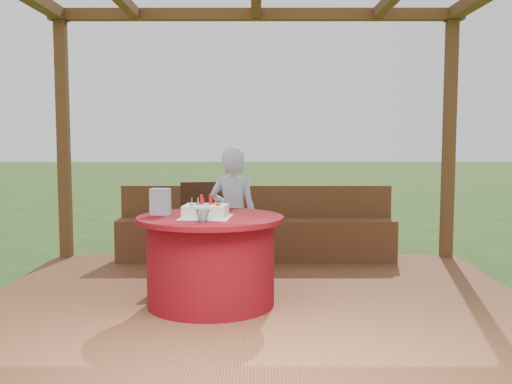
# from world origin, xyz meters

# --- Properties ---
(ground) EXTENTS (60.00, 60.00, 0.00)m
(ground) POSITION_xyz_m (0.00, 0.00, 0.00)
(ground) COLOR #294E1A
(ground) RESTS_ON ground
(deck) EXTENTS (4.50, 4.00, 0.12)m
(deck) POSITION_xyz_m (0.00, 0.00, 0.06)
(deck) COLOR brown
(deck) RESTS_ON ground
(pergola) EXTENTS (4.50, 4.00, 2.72)m
(pergola) POSITION_xyz_m (0.00, 0.00, 2.41)
(pergola) COLOR brown
(pergola) RESTS_ON deck
(bench) EXTENTS (3.00, 0.42, 0.80)m
(bench) POSITION_xyz_m (0.00, 1.72, 0.38)
(bench) COLOR brown
(bench) RESTS_ON deck
(table) EXTENTS (1.16, 1.16, 0.71)m
(table) POSITION_xyz_m (-0.36, -0.05, 0.48)
(table) COLOR maroon
(table) RESTS_ON deck
(chair) EXTENTS (0.50, 0.50, 0.90)m
(chair) POSITION_xyz_m (-0.50, 1.00, 0.62)
(chair) COLOR #391F12
(chair) RESTS_ON deck
(elderly_woman) EXTENTS (0.48, 0.36, 1.26)m
(elderly_woman) POSITION_xyz_m (-0.21, 0.81, 0.76)
(elderly_woman) COLOR #9DC7E9
(elderly_woman) RESTS_ON deck
(birthday_cake) EXTENTS (0.41, 0.41, 0.18)m
(birthday_cake) POSITION_xyz_m (-0.39, -0.14, 0.89)
(birthday_cake) COLOR white
(birthday_cake) RESTS_ON table
(gift_bag) EXTENTS (0.17, 0.13, 0.21)m
(gift_bag) POSITION_xyz_m (-0.77, 0.04, 0.94)
(gift_bag) COLOR #E393D1
(gift_bag) RESTS_ON table
(drinking_glass) EXTENTS (0.14, 0.14, 0.10)m
(drinking_glass) POSITION_xyz_m (-0.39, -0.37, 0.88)
(drinking_glass) COLOR white
(drinking_glass) RESTS_ON table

